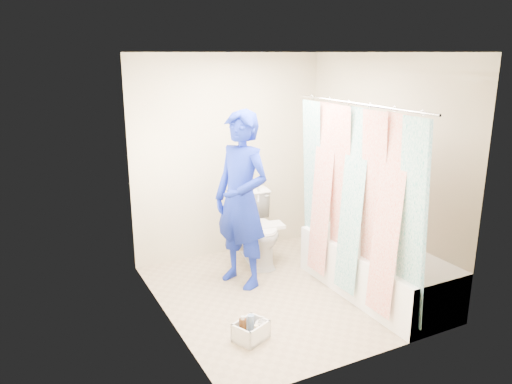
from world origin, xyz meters
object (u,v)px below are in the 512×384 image
bathtub (376,269)px  cleaning_caddy (252,331)px  plumber (241,200)px  toilet (258,228)px

bathtub → cleaning_caddy: 1.54m
bathtub → plumber: plumber is taller
bathtub → toilet: 1.45m
toilet → plumber: (-0.42, -0.42, 0.52)m
toilet → cleaning_caddy: toilet is taller
plumber → cleaning_caddy: 1.40m
plumber → cleaning_caddy: plumber is taller
cleaning_caddy → toilet: bearing=37.3°
bathtub → plumber: 1.54m
bathtub → cleaning_caddy: bathtub is taller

